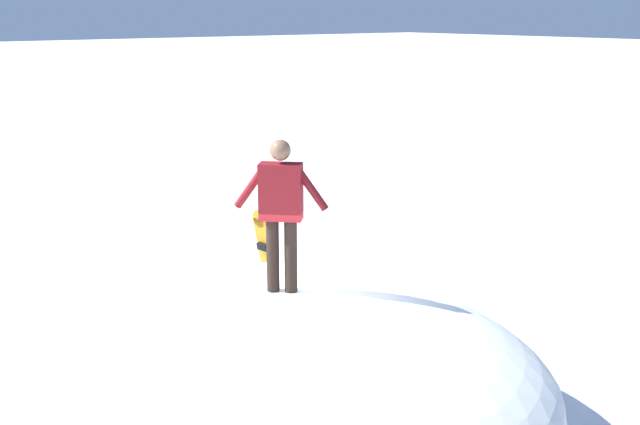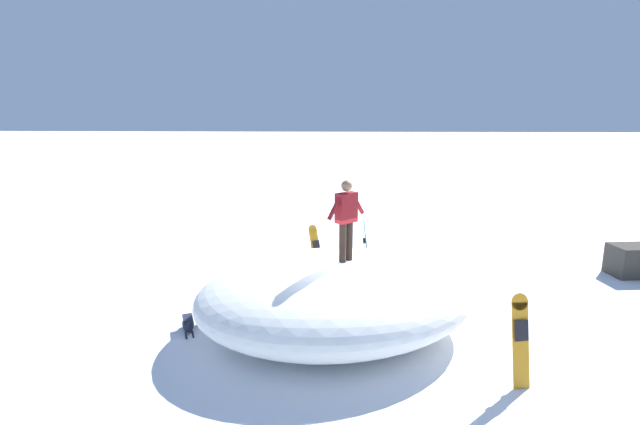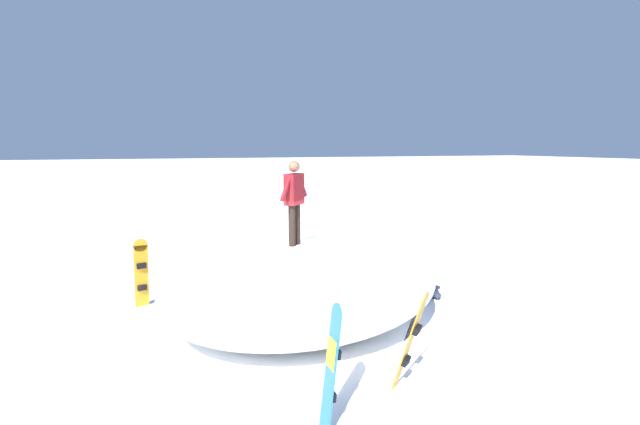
% 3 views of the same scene
% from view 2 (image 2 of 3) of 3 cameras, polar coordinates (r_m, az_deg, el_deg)
% --- Properties ---
extents(ground, '(240.00, 240.00, 0.00)m').
position_cam_2_polar(ground, '(10.03, 3.76, -14.95)').
color(ground, white).
extents(snow_mound, '(7.20, 6.49, 1.59)m').
position_cam_2_polar(snow_mound, '(9.87, 1.98, -10.32)').
color(snow_mound, white).
rests_on(snow_mound, ground).
extents(snowboarder_standing, '(0.78, 0.79, 1.69)m').
position_cam_2_polar(snowboarder_standing, '(9.27, 3.32, -0.33)').
color(snowboarder_standing, black).
rests_on(snowboarder_standing, snow_mound).
extents(snowboard_primary_upright, '(0.50, 0.52, 1.56)m').
position_cam_2_polar(snowboard_primary_upright, '(12.74, -0.48, -5.03)').
color(snowboard_primary_upright, orange).
rests_on(snowboard_primary_upright, ground).
extents(snowboard_secondary_upright, '(0.21, 0.29, 1.68)m').
position_cam_2_polar(snowboard_secondary_upright, '(13.12, 5.79, -4.29)').
color(snowboard_secondary_upright, '#2672BF').
rests_on(snowboard_secondary_upright, ground).
extents(snowboard_tertiary_upright, '(0.36, 0.39, 1.61)m').
position_cam_2_polar(snowboard_tertiary_upright, '(8.72, 23.85, -14.32)').
color(snowboard_tertiary_upright, orange).
rests_on(snowboard_tertiary_upright, ground).
extents(backpack_near, '(0.45, 0.69, 0.31)m').
position_cam_2_polar(backpack_near, '(10.49, -16.25, -13.22)').
color(backpack_near, '#1E2333').
rests_on(backpack_near, ground).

